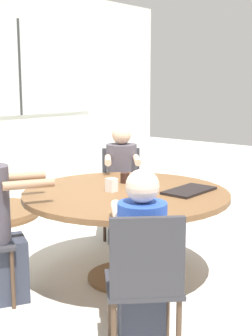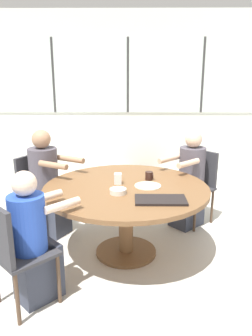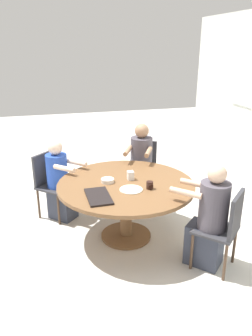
{
  "view_description": "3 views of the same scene",
  "coord_description": "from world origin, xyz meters",
  "px_view_note": "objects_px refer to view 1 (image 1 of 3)",
  "views": [
    {
      "loc": [
        -2.64,
        -2.24,
        1.51
      ],
      "look_at": [
        0.0,
        0.0,
        0.89
      ],
      "focal_mm": 50.0,
      "sensor_mm": 36.0,
      "label": 1
    },
    {
      "loc": [
        0.03,
        -2.94,
        1.71
      ],
      "look_at": [
        0.0,
        0.0,
        0.89
      ],
      "focal_mm": 35.0,
      "sensor_mm": 36.0,
      "label": 2
    },
    {
      "loc": [
        3.31,
        -0.91,
        2.16
      ],
      "look_at": [
        0.0,
        0.0,
        0.89
      ],
      "focal_mm": 35.0,
      "sensor_mm": 36.0,
      "label": 3
    }
  ],
  "objects_px": {
    "bowl_white_shallow": "(141,194)",
    "person_woman_green_shirt": "(122,188)",
    "chair_for_man_blue_shirt": "(145,276)",
    "chair_for_woman_green_shirt": "(121,184)",
    "person_man_blue_shirt": "(141,270)",
    "milk_carton_small": "(112,185)",
    "coffee_mug": "(125,178)"
  },
  "relations": [
    {
      "from": "chair_for_woman_green_shirt",
      "to": "milk_carton_small",
      "type": "distance_m",
      "value": 1.19
    },
    {
      "from": "person_man_blue_shirt",
      "to": "bowl_white_shallow",
      "type": "height_order",
      "value": "person_man_blue_shirt"
    },
    {
      "from": "bowl_white_shallow",
      "to": "milk_carton_small",
      "type": "bearing_deg",
      "value": 92.29
    },
    {
      "from": "person_man_blue_shirt",
      "to": "milk_carton_small",
      "type": "xyz_separation_m",
      "value": [
        0.62,
        0.78,
        0.27
      ]
    },
    {
      "from": "chair_for_woman_green_shirt",
      "to": "chair_for_man_blue_shirt",
      "type": "distance_m",
      "value": 2.31
    },
    {
      "from": "chair_for_woman_green_shirt",
      "to": "milk_carton_small",
      "type": "relative_size",
      "value": 8.42
    },
    {
      "from": "person_man_blue_shirt",
      "to": "milk_carton_small",
      "type": "height_order",
      "value": "person_man_blue_shirt"
    },
    {
      "from": "coffee_mug",
      "to": "bowl_white_shallow",
      "type": "height_order",
      "value": "coffee_mug"
    },
    {
      "from": "person_man_blue_shirt",
      "to": "chair_for_man_blue_shirt",
      "type": "bearing_deg",
      "value": -90.0
    },
    {
      "from": "person_woman_green_shirt",
      "to": "bowl_white_shallow",
      "type": "distance_m",
      "value": 1.2
    },
    {
      "from": "chair_for_woman_green_shirt",
      "to": "chair_for_man_blue_shirt",
      "type": "relative_size",
      "value": 1.0
    },
    {
      "from": "chair_for_woman_green_shirt",
      "to": "person_man_blue_shirt",
      "type": "height_order",
      "value": "person_man_blue_shirt"
    },
    {
      "from": "bowl_white_shallow",
      "to": "coffee_mug",
      "type": "bearing_deg",
      "value": 53.54
    },
    {
      "from": "chair_for_man_blue_shirt",
      "to": "milk_carton_small",
      "type": "relative_size",
      "value": 8.42
    },
    {
      "from": "chair_for_man_blue_shirt",
      "to": "coffee_mug",
      "type": "height_order",
      "value": "chair_for_man_blue_shirt"
    },
    {
      "from": "chair_for_man_blue_shirt",
      "to": "coffee_mug",
      "type": "relative_size",
      "value": 10.22
    },
    {
      "from": "person_woman_green_shirt",
      "to": "milk_carton_small",
      "type": "xyz_separation_m",
      "value": [
        -0.81,
        -0.6,
        0.25
      ]
    },
    {
      "from": "person_man_blue_shirt",
      "to": "milk_carton_small",
      "type": "relative_size",
      "value": 10.37
    },
    {
      "from": "bowl_white_shallow",
      "to": "person_woman_green_shirt",
      "type": "bearing_deg",
      "value": 47.62
    },
    {
      "from": "coffee_mug",
      "to": "milk_carton_small",
      "type": "distance_m",
      "value": 0.34
    },
    {
      "from": "person_woman_green_shirt",
      "to": "chair_for_man_blue_shirt",
      "type": "bearing_deg",
      "value": 91.34
    },
    {
      "from": "chair_for_woman_green_shirt",
      "to": "person_woman_green_shirt",
      "type": "xyz_separation_m",
      "value": [
        -0.12,
        -0.11,
        -0.01
      ]
    },
    {
      "from": "person_woman_green_shirt",
      "to": "person_man_blue_shirt",
      "type": "xyz_separation_m",
      "value": [
        -1.43,
        -1.38,
        -0.02
      ]
    },
    {
      "from": "chair_for_man_blue_shirt",
      "to": "chair_for_woman_green_shirt",
      "type": "bearing_deg",
      "value": 88.76
    },
    {
      "from": "chair_for_woman_green_shirt",
      "to": "person_man_blue_shirt",
      "type": "relative_size",
      "value": 0.81
    },
    {
      "from": "chair_for_woman_green_shirt",
      "to": "bowl_white_shallow",
      "type": "bearing_deg",
      "value": 94.31
    },
    {
      "from": "milk_carton_small",
      "to": "coffee_mug",
      "type": "bearing_deg",
      "value": 22.47
    },
    {
      "from": "chair_for_man_blue_shirt",
      "to": "bowl_white_shallow",
      "type": "height_order",
      "value": "chair_for_man_blue_shirt"
    },
    {
      "from": "chair_for_man_blue_shirt",
      "to": "milk_carton_small",
      "type": "bearing_deg",
      "value": 95.44
    },
    {
      "from": "coffee_mug",
      "to": "bowl_white_shallow",
      "type": "relative_size",
      "value": 0.57
    },
    {
      "from": "chair_for_woman_green_shirt",
      "to": "milk_carton_small",
      "type": "xyz_separation_m",
      "value": [
        -0.93,
        -0.71,
        0.24
      ]
    },
    {
      "from": "person_man_blue_shirt",
      "to": "milk_carton_small",
      "type": "distance_m",
      "value": 1.03
    }
  ]
}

